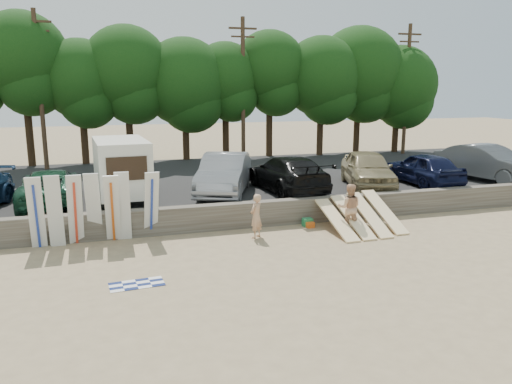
% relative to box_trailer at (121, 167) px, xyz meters
% --- Properties ---
extents(ground, '(120.00, 120.00, 0.00)m').
position_rel_box_trailer_xyz_m(ground, '(6.05, -6.12, -2.15)').
color(ground, tan).
rests_on(ground, ground).
extents(seawall, '(44.00, 0.50, 1.00)m').
position_rel_box_trailer_xyz_m(seawall, '(6.05, -3.12, -1.65)').
color(seawall, '#6B6356').
rests_on(seawall, ground).
extents(parking_lot, '(44.00, 14.50, 0.70)m').
position_rel_box_trailer_xyz_m(parking_lot, '(6.05, 4.38, -1.80)').
color(parking_lot, '#282828').
rests_on(parking_lot, ground).
extents(treeline, '(33.13, 6.44, 9.13)m').
position_rel_box_trailer_xyz_m(treeline, '(7.47, 11.36, 4.12)').
color(treeline, '#382616').
rests_on(treeline, parking_lot).
extents(utility_poles, '(25.80, 0.26, 9.00)m').
position_rel_box_trailer_xyz_m(utility_poles, '(8.05, 9.88, 3.28)').
color(utility_poles, '#473321').
rests_on(utility_poles, parking_lot).
extents(box_trailer, '(2.56, 4.22, 2.59)m').
position_rel_box_trailer_xyz_m(box_trailer, '(0.00, 0.00, 0.00)').
color(box_trailer, beige).
rests_on(box_trailer, parking_lot).
extents(car_1, '(2.60, 5.27, 1.44)m').
position_rel_box_trailer_xyz_m(car_1, '(-2.83, 0.14, -0.73)').
color(car_1, '#17402B').
rests_on(car_1, parking_lot).
extents(car_2, '(3.79, 5.76, 1.79)m').
position_rel_box_trailer_xyz_m(car_2, '(4.46, 0.13, -0.55)').
color(car_2, gray).
rests_on(car_2, parking_lot).
extents(car_3, '(2.65, 5.77, 1.63)m').
position_rel_box_trailer_xyz_m(car_3, '(7.36, -0.17, -0.63)').
color(car_3, black).
rests_on(car_3, parking_lot).
extents(car_4, '(3.53, 5.50, 1.74)m').
position_rel_box_trailer_xyz_m(car_4, '(11.40, -0.36, -0.58)').
color(car_4, '#92835D').
rests_on(car_4, parking_lot).
extents(car_5, '(1.94, 4.71, 1.60)m').
position_rel_box_trailer_xyz_m(car_5, '(14.34, -0.61, -0.65)').
color(car_5, black).
rests_on(car_5, parking_lot).
extents(car_6, '(3.13, 5.77, 1.81)m').
position_rel_box_trailer_xyz_m(car_6, '(18.21, -0.58, -0.55)').
color(car_6, '#54575A').
rests_on(car_6, parking_lot).
extents(surfboard_upright_0, '(0.52, 0.66, 2.55)m').
position_rel_box_trailer_xyz_m(surfboard_upright_0, '(-2.96, -3.72, -0.88)').
color(surfboard_upright_0, silver).
rests_on(surfboard_upright_0, ground).
extents(surfboard_upright_1, '(0.50, 0.52, 2.57)m').
position_rel_box_trailer_xyz_m(surfboard_upright_1, '(-2.38, -3.74, -0.87)').
color(surfboard_upright_1, silver).
rests_on(surfboard_upright_1, ground).
extents(surfboard_upright_2, '(0.57, 0.72, 2.54)m').
position_rel_box_trailer_xyz_m(surfboard_upright_2, '(-1.73, -3.62, -0.88)').
color(surfboard_upright_2, silver).
rests_on(surfboard_upright_2, ground).
extents(surfboard_upright_3, '(0.55, 0.69, 2.54)m').
position_rel_box_trailer_xyz_m(surfboard_upright_3, '(-1.13, -3.47, -0.88)').
color(surfboard_upright_3, silver).
rests_on(surfboard_upright_3, ground).
extents(surfboard_upright_4, '(0.51, 0.85, 2.50)m').
position_rel_box_trailer_xyz_m(surfboard_upright_4, '(-0.50, -3.72, -0.90)').
color(surfboard_upright_4, silver).
rests_on(surfboard_upright_4, ground).
extents(surfboard_upright_5, '(0.52, 0.59, 2.56)m').
position_rel_box_trailer_xyz_m(surfboard_upright_5, '(-0.12, -3.61, -0.87)').
color(surfboard_upright_5, silver).
rests_on(surfboard_upright_5, ground).
extents(surfboard_upright_6, '(0.59, 0.84, 2.51)m').
position_rel_box_trailer_xyz_m(surfboard_upright_6, '(0.86, -3.58, -0.90)').
color(surfboard_upright_6, silver).
rests_on(surfboard_upright_6, ground).
extents(surfboard_low_0, '(0.56, 2.88, 0.99)m').
position_rel_box_trailer_xyz_m(surfboard_low_0, '(7.64, -4.80, -1.66)').
color(surfboard_low_0, '#FFDDA0').
rests_on(surfboard_low_0, ground).
extents(surfboard_low_1, '(0.56, 2.84, 1.10)m').
position_rel_box_trailer_xyz_m(surfboard_low_1, '(8.32, -4.79, -1.60)').
color(surfboard_low_1, '#FFDDA0').
rests_on(surfboard_low_1, ground).
extents(surfboard_low_2, '(0.56, 2.81, 1.18)m').
position_rel_box_trailer_xyz_m(surfboard_low_2, '(9.03, -4.78, -1.56)').
color(surfboard_low_2, '#FFDDA0').
rests_on(surfboard_low_2, ground).
extents(surfboard_low_3, '(0.56, 2.81, 1.18)m').
position_rel_box_trailer_xyz_m(surfboard_low_3, '(9.84, -4.54, -1.56)').
color(surfboard_low_3, '#FFDDA0').
rests_on(surfboard_low_3, ground).
extents(beachgoer_a, '(0.71, 0.69, 1.63)m').
position_rel_box_trailer_xyz_m(beachgoer_a, '(4.51, -4.60, -1.33)').
color(beachgoer_a, tan).
rests_on(beachgoer_a, ground).
extents(beachgoer_b, '(1.10, 1.00, 1.84)m').
position_rel_box_trailer_xyz_m(beachgoer_b, '(8.16, -4.82, -1.23)').
color(beachgoer_b, tan).
rests_on(beachgoer_b, ground).
extents(cooler, '(0.38, 0.30, 0.32)m').
position_rel_box_trailer_xyz_m(cooler, '(6.91, -3.72, -1.99)').
color(cooler, '#24854A').
rests_on(cooler, ground).
extents(gear_bag, '(0.33, 0.29, 0.22)m').
position_rel_box_trailer_xyz_m(gear_bag, '(6.93, -3.94, -2.04)').
color(gear_bag, '#DA5F19').
rests_on(gear_bag, ground).
extents(beach_towel, '(1.61, 1.61, 0.00)m').
position_rel_box_trailer_xyz_m(beach_towel, '(0.01, -7.87, -2.15)').
color(beach_towel, white).
rests_on(beach_towel, ground).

